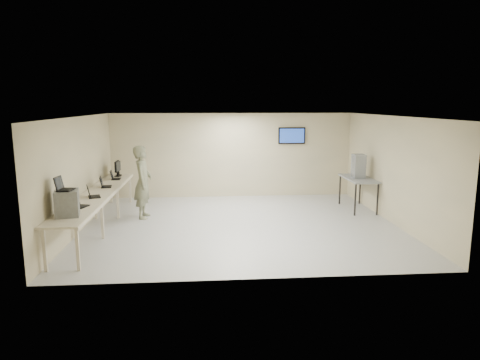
{
  "coord_description": "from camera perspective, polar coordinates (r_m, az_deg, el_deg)",
  "views": [
    {
      "loc": [
        -0.87,
        -10.71,
        3.12
      ],
      "look_at": [
        0.0,
        0.2,
        1.15
      ],
      "focal_mm": 32.0,
      "sensor_mm": 36.0,
      "label": 1
    }
  ],
  "objects": [
    {
      "name": "laptop_2",
      "position": [
        12.03,
        -17.65,
        -0.57
      ],
      "size": [
        0.34,
        0.39,
        0.28
      ],
      "rotation": [
        0.0,
        0.0,
        0.16
      ],
      "color": "black",
      "rests_on": "workbench"
    },
    {
      "name": "soldier",
      "position": [
        11.97,
        -12.82,
        -0.27
      ],
      "size": [
        0.5,
        0.74,
        1.99
      ],
      "primitive_type": "imported",
      "rotation": [
        0.0,
        0.0,
        1.54
      ],
      "color": "#6E785A",
      "rests_on": "ground"
    },
    {
      "name": "room",
      "position": [
        10.94,
        0.23,
        1.21
      ],
      "size": [
        8.01,
        7.01,
        2.81
      ],
      "color": "#BABABA",
      "rests_on": "ground"
    },
    {
      "name": "workbench",
      "position": [
        11.29,
        -18.39,
        -2.05
      ],
      "size": [
        0.76,
        6.0,
        0.9
      ],
      "color": "beige",
      "rests_on": "ground"
    },
    {
      "name": "laptop_on_box",
      "position": [
        9.14,
        -22.54,
        -0.84
      ],
      "size": [
        0.33,
        0.38,
        0.28
      ],
      "rotation": [
        0.0,
        0.0,
        -0.1
      ],
      "color": "black",
      "rests_on": "equipment_box"
    },
    {
      "name": "monitor_near",
      "position": [
        13.63,
        -16.07,
        1.66
      ],
      "size": [
        0.22,
        0.49,
        0.48
      ],
      "color": "black",
      "rests_on": "workbench"
    },
    {
      "name": "monitor_far",
      "position": [
        13.85,
        -15.88,
        1.64
      ],
      "size": [
        0.19,
        0.42,
        0.42
      ],
      "color": "black",
      "rests_on": "workbench"
    },
    {
      "name": "laptop_3",
      "position": [
        13.18,
        -16.43,
        0.39
      ],
      "size": [
        0.31,
        0.36,
        0.27
      ],
      "rotation": [
        0.0,
        0.0,
        0.1
      ],
      "color": "black",
      "rests_on": "workbench"
    },
    {
      "name": "laptop_0",
      "position": [
        9.92,
        -20.79,
        -3.0
      ],
      "size": [
        0.37,
        0.4,
        0.27
      ],
      "rotation": [
        0.0,
        0.0,
        -0.3
      ],
      "color": "black",
      "rests_on": "workbench"
    },
    {
      "name": "side_table",
      "position": [
        13.07,
        15.51,
        -0.02
      ],
      "size": [
        0.74,
        1.59,
        0.95
      ],
      "color": "gray",
      "rests_on": "ground"
    },
    {
      "name": "storage_bins",
      "position": [
        13.0,
        15.52,
        1.8
      ],
      "size": [
        0.33,
        0.37,
        0.7
      ],
      "color": "#8E949B",
      "rests_on": "side_table"
    },
    {
      "name": "equipment_box",
      "position": [
        9.19,
        -22.07,
        -2.87
      ],
      "size": [
        0.53,
        0.58,
        0.52
      ],
      "primitive_type": "cube",
      "rotation": [
        0.0,
        0.0,
        0.21
      ],
      "color": "slate",
      "rests_on": "workbench"
    },
    {
      "name": "laptop_1",
      "position": [
        10.84,
        -19.15,
        -1.8
      ],
      "size": [
        0.4,
        0.43,
        0.29
      ],
      "rotation": [
        0.0,
        0.0,
        0.31
      ],
      "color": "black",
      "rests_on": "workbench"
    }
  ]
}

